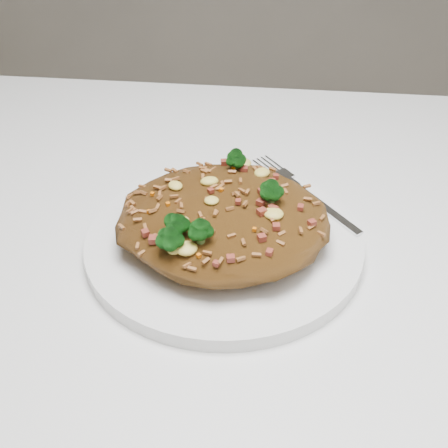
{
  "coord_description": "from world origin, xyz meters",
  "views": [
    {
      "loc": [
        0.04,
        -0.41,
        1.12
      ],
      "look_at": [
        -0.01,
        0.04,
        0.78
      ],
      "focal_mm": 50.0,
      "sensor_mm": 36.0,
      "label": 1
    }
  ],
  "objects_px": {
    "fried_rice": "(224,212)",
    "fork": "(310,197)",
    "plate": "(224,243)",
    "dining_table": "(231,348)"
  },
  "relations": [
    {
      "from": "dining_table",
      "to": "fork",
      "type": "bearing_deg",
      "value": 58.86
    },
    {
      "from": "fried_rice",
      "to": "plate",
      "type": "bearing_deg",
      "value": 70.24
    },
    {
      "from": "plate",
      "to": "dining_table",
      "type": "bearing_deg",
      "value": -74.22
    },
    {
      "from": "fork",
      "to": "dining_table",
      "type": "bearing_deg",
      "value": -70.01
    },
    {
      "from": "dining_table",
      "to": "fried_rice",
      "type": "height_order",
      "value": "fried_rice"
    },
    {
      "from": "plate",
      "to": "fork",
      "type": "xyz_separation_m",
      "value": [
        0.08,
        0.07,
        0.01
      ]
    },
    {
      "from": "plate",
      "to": "fork",
      "type": "distance_m",
      "value": 0.11
    },
    {
      "from": "dining_table",
      "to": "fried_rice",
      "type": "xyz_separation_m",
      "value": [
        -0.01,
        0.04,
        0.13
      ]
    },
    {
      "from": "dining_table",
      "to": "plate",
      "type": "distance_m",
      "value": 0.11
    },
    {
      "from": "fried_rice",
      "to": "fork",
      "type": "distance_m",
      "value": 0.11
    }
  ]
}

